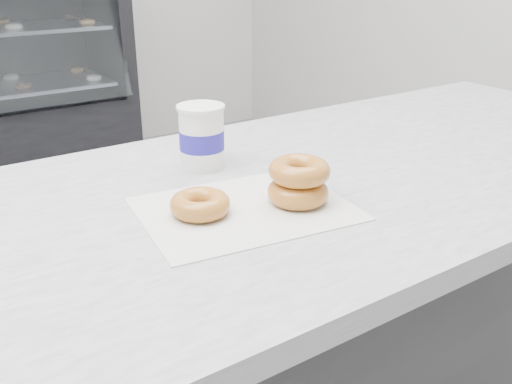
% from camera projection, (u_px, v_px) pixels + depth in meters
% --- Properties ---
extents(wax_paper, '(0.37, 0.30, 0.00)m').
position_uv_depth(wax_paper, '(245.00, 209.00, 0.94)').
color(wax_paper, silver).
rests_on(wax_paper, counter).
extents(donut_single, '(0.11, 0.11, 0.03)m').
position_uv_depth(donut_single, '(200.00, 204.00, 0.92)').
color(donut_single, '#C57936').
rests_on(donut_single, wax_paper).
extents(donut_stack, '(0.14, 0.14, 0.07)m').
position_uv_depth(donut_stack, '(299.00, 181.00, 0.96)').
color(donut_stack, '#C57936').
rests_on(donut_stack, wax_paper).
extents(coffee_cup, '(0.10, 0.10, 0.12)m').
position_uv_depth(coffee_cup, '(202.00, 136.00, 1.11)').
color(coffee_cup, white).
rests_on(coffee_cup, counter).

